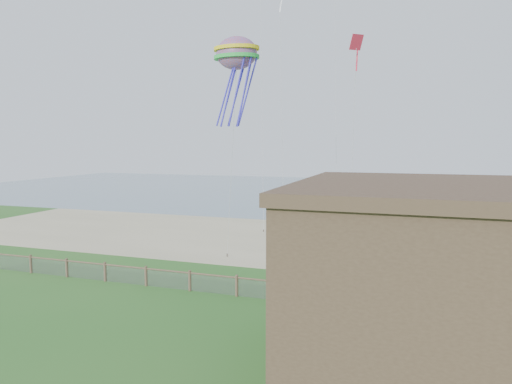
% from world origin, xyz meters
% --- Properties ---
extents(ground, '(160.00, 160.00, 0.00)m').
position_xyz_m(ground, '(0.00, 0.00, 0.00)').
color(ground, '#286121').
rests_on(ground, ground).
extents(sand_beach, '(72.00, 20.00, 0.02)m').
position_xyz_m(sand_beach, '(0.00, 22.00, 0.00)').
color(sand_beach, tan).
rests_on(sand_beach, ground).
extents(ocean, '(160.00, 68.00, 0.02)m').
position_xyz_m(ocean, '(0.00, 66.00, 0.00)').
color(ocean, slate).
rests_on(ocean, ground).
extents(chainlink_fence, '(36.20, 0.20, 1.25)m').
position_xyz_m(chainlink_fence, '(0.00, 6.00, 0.55)').
color(chainlink_fence, brown).
rests_on(chainlink_fence, ground).
extents(motel_deck, '(15.00, 2.00, 0.50)m').
position_xyz_m(motel_deck, '(13.00, 5.00, 0.25)').
color(motel_deck, brown).
rests_on(motel_deck, ground).
extents(picnic_table, '(1.95, 1.70, 0.69)m').
position_xyz_m(picnic_table, '(5.12, 2.24, 0.35)').
color(picnic_table, brown).
rests_on(picnic_table, ground).
extents(octopus_kite, '(3.64, 2.97, 6.56)m').
position_xyz_m(octopus_kite, '(-2.06, 11.46, 13.13)').
color(octopus_kite, '#F24826').
extents(kite_red, '(1.76, 1.82, 2.12)m').
position_xyz_m(kite_red, '(5.49, 14.65, 15.19)').
color(kite_red, '#DE2741').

